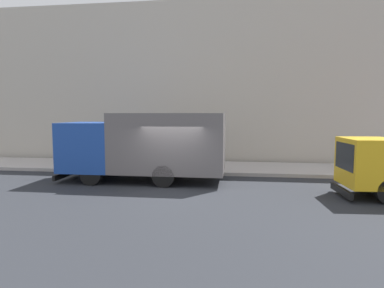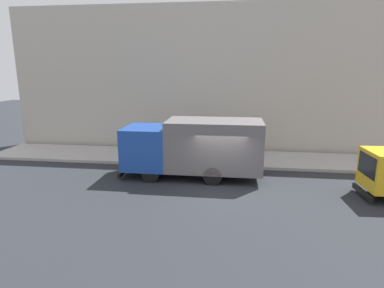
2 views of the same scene
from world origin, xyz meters
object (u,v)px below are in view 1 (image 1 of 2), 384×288
pedestrian_standing (147,149)px  pedestrian_walking (119,148)px  street_sign_post (182,144)px  large_utility_truck (146,144)px

pedestrian_standing → pedestrian_walking: bearing=-110.3°
street_sign_post → large_utility_truck: bearing=145.7°
pedestrian_walking → street_sign_post: street_sign_post is taller
pedestrian_walking → street_sign_post: (-2.15, -4.10, 0.44)m
pedestrian_standing → street_sign_post: 3.08m
large_utility_truck → street_sign_post: bearing=-34.4°
large_utility_truck → street_sign_post: (1.93, -1.32, -0.17)m
pedestrian_walking → pedestrian_standing: (-0.20, -1.76, -0.02)m
large_utility_truck → pedestrian_walking: size_ratio=4.43×
large_utility_truck → pedestrian_walking: 4.97m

